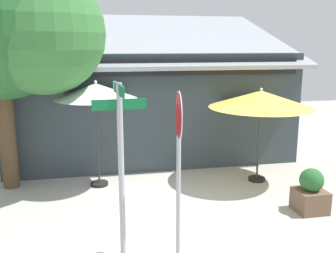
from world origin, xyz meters
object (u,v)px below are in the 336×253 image
Objects in this scene: patio_umbrella_mustard_center at (261,100)px; shade_tree at (9,21)px; patio_umbrella_ivory_left at (96,92)px; stop_sign at (179,147)px; sidewalk_planter at (311,192)px; street_sign_post at (121,160)px.

shade_tree is (-5.98, 0.70, 1.88)m from patio_umbrella_mustard_center.
patio_umbrella_ivory_left is 0.44× the size of shade_tree.
sidewalk_planter is (3.23, 1.35, -1.54)m from stop_sign.
sidewalk_planter is (0.30, -2.00, -1.73)m from patio_umbrella_mustard_center.
stop_sign is 0.47× the size of shade_tree.
shade_tree reaches higher than street_sign_post.
stop_sign is at bearing -157.29° from sidewalk_planter.
patio_umbrella_ivory_left is 2.79× the size of sidewalk_planter.
stop_sign is (0.89, -0.03, 0.16)m from street_sign_post.
patio_umbrella_ivory_left is 2.52m from shade_tree.
patio_umbrella_mustard_center is at bearing 98.66° from sidewalk_planter.
stop_sign is 2.97× the size of sidewalk_planter.
patio_umbrella_mustard_center is at bearing 48.92° from stop_sign.
shade_tree is at bearing 156.75° from sidewalk_planter.
street_sign_post is 1.13× the size of patio_umbrella_mustard_center.
shade_tree reaches higher than patio_umbrella_ivory_left.
sidewalk_planter is at bearing -23.25° from shade_tree.
patio_umbrella_ivory_left is 1.01× the size of patio_umbrella_mustard_center.
patio_umbrella_mustard_center is at bearing -6.75° from patio_umbrella_ivory_left.
shade_tree reaches higher than stop_sign.
patio_umbrella_ivory_left is at bearing -6.47° from shade_tree.
street_sign_post is 5.08m from shade_tree.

